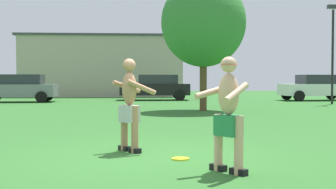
{
  "coord_description": "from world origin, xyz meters",
  "views": [
    {
      "loc": [
        -0.18,
        -7.64,
        1.34
      ],
      "look_at": [
        0.38,
        0.58,
        1.04
      ],
      "focal_mm": 47.17,
      "sensor_mm": 36.0,
      "label": 1
    }
  ],
  "objects": [
    {
      "name": "ground_plane",
      "position": [
        0.0,
        0.0,
        0.0
      ],
      "size": [
        80.0,
        80.0,
        0.0
      ],
      "primitive_type": "plane",
      "color": "#2D6628"
    },
    {
      "name": "player_with_cap",
      "position": [
        1.09,
        -1.49,
        0.91
      ],
      "size": [
        0.77,
        0.77,
        1.66
      ],
      "color": "black",
      "rests_on": "ground_plane"
    },
    {
      "name": "player_in_gray",
      "position": [
        -0.33,
        0.42,
        0.9
      ],
      "size": [
        0.83,
        0.71,
        1.7
      ],
      "color": "black",
      "rests_on": "ground_plane"
    },
    {
      "name": "frisbee",
      "position": [
        0.52,
        -0.42,
        0.01
      ],
      "size": [
        0.3,
        0.3,
        0.03
      ],
      "primitive_type": "cylinder",
      "color": "yellow",
      "rests_on": "ground_plane"
    },
    {
      "name": "car_white_near_post",
      "position": [
        10.79,
        18.78,
        0.82
      ],
      "size": [
        4.43,
        2.3,
        1.58
      ],
      "color": "white",
      "rests_on": "ground_plane"
    },
    {
      "name": "car_black_mid_lot",
      "position": [
        0.91,
        19.9,
        0.82
      ],
      "size": [
        4.33,
        2.08,
        1.58
      ],
      "color": "black",
      "rests_on": "ground_plane"
    },
    {
      "name": "car_gray_far_end",
      "position": [
        -7.01,
        18.11,
        0.82
      ],
      "size": [
        4.33,
        2.07,
        1.58
      ],
      "color": "slate",
      "rests_on": "ground_plane"
    },
    {
      "name": "lamp_post",
      "position": [
        9.99,
        14.86,
        3.23
      ],
      "size": [
        0.6,
        0.24,
        5.19
      ],
      "color": "black",
      "rests_on": "ground_plane"
    },
    {
      "name": "outbuilding_behind_lot",
      "position": [
        -2.87,
        26.98,
        2.31
      ],
      "size": [
        12.39,
        5.37,
        4.61
      ],
      "color": "#B2A893",
      "rests_on": "ground_plane"
    },
    {
      "name": "tree_right_field",
      "position": [
        2.54,
        10.64,
        3.67
      ],
      "size": [
        3.52,
        3.52,
        5.54
      ],
      "color": "brown",
      "rests_on": "ground_plane"
    }
  ]
}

